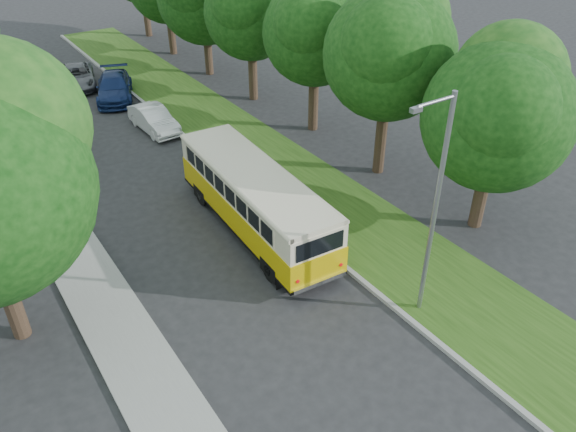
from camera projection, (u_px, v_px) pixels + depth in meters
ground at (277, 316)px, 19.42m from camera, size 120.00×120.00×0.00m
curb at (284, 217)px, 24.55m from camera, size 0.20×70.00×0.15m
grass_verge at (326, 202)px, 25.65m from camera, size 4.50×70.00×0.13m
sidewalk at (94, 287)px, 20.61m from camera, size 2.20×70.00×0.12m
treeline at (143, 20)px, 30.19m from camera, size 24.27×41.91×9.46m
lamppost_near at (434, 204)px, 17.28m from camera, size 1.71×0.16×8.00m
lamppost_far at (4, 92)px, 26.11m from camera, size 1.71×0.16×7.50m
warning_sign at (43, 170)px, 24.71m from camera, size 0.56×0.10×2.50m
vintage_bus at (255, 202)px, 23.02m from camera, size 3.04×9.86×2.89m
car_silver at (226, 179)px, 26.22m from camera, size 2.19×4.09×1.32m
car_white at (154, 119)px, 32.01m from camera, size 1.68×4.26×1.38m
car_blue at (114, 87)px, 36.15m from camera, size 3.88×5.71×1.53m
car_grey at (77, 76)px, 38.16m from camera, size 3.43×5.41×1.39m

